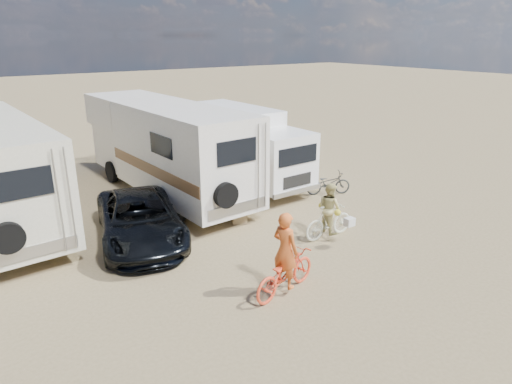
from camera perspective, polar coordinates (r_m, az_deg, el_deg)
ground at (r=12.40m, az=1.50°, el=-9.09°), size 140.00×140.00×0.00m
rv_main at (r=17.62m, az=-11.24°, el=5.20°), size 3.02×9.35×3.49m
box_truck at (r=18.66m, az=-1.53°, el=5.62°), size 2.51×6.63×3.04m
dark_suv at (r=13.95m, az=-14.33°, el=-3.28°), size 3.47×5.37×1.38m
bike_man at (r=10.95m, az=3.64°, el=-10.04°), size 2.12×1.12×1.06m
bike_woman at (r=13.96m, az=9.10°, el=-3.61°), size 1.77×0.55×1.06m
rider_man at (r=10.76m, az=3.68°, el=-8.14°), size 0.59×0.76×1.87m
rider_woman at (r=13.86m, az=9.15°, el=-2.68°), size 0.61×0.77×1.55m
bike_parked at (r=17.76m, az=9.04°, el=1.11°), size 1.80×1.31×0.90m
cooler at (r=13.83m, az=-14.52°, el=-5.72°), size 0.57×0.48×0.39m
crate at (r=15.03m, az=-2.15°, el=-3.09°), size 0.61×0.61×0.37m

